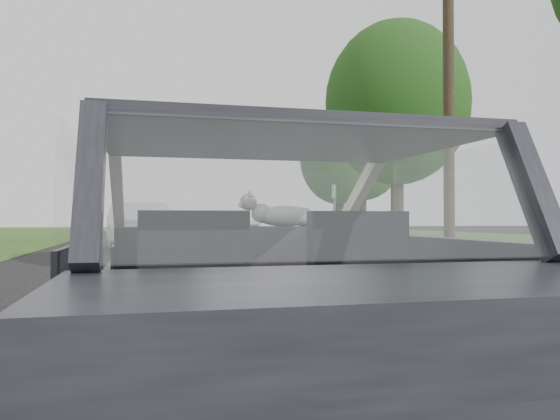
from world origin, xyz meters
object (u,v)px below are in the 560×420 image
other_car (141,226)px  utility_pole (449,91)px  cat (285,215)px  highway_sign (334,214)px  subject_car (262,279)px

other_car → utility_pole: 10.62m
cat → utility_pole: 11.73m
other_car → highway_sign: size_ratio=1.96×
cat → other_car: size_ratio=0.11×
other_car → highway_sign: 8.15m
other_car → utility_pole: size_ratio=0.56×
cat → other_car: other_car is taller
subject_car → cat: (0.29, 0.63, 0.35)m
cat → highway_sign: (6.71, 17.82, 0.17)m
cat → highway_sign: bearing=73.4°
cat → subject_car: bearing=-110.9°
highway_sign → utility_pole: 9.31m
cat → utility_pole: utility_pole is taller
utility_pole → other_car: bearing=140.8°
utility_pole → highway_sign: bearing=90.0°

